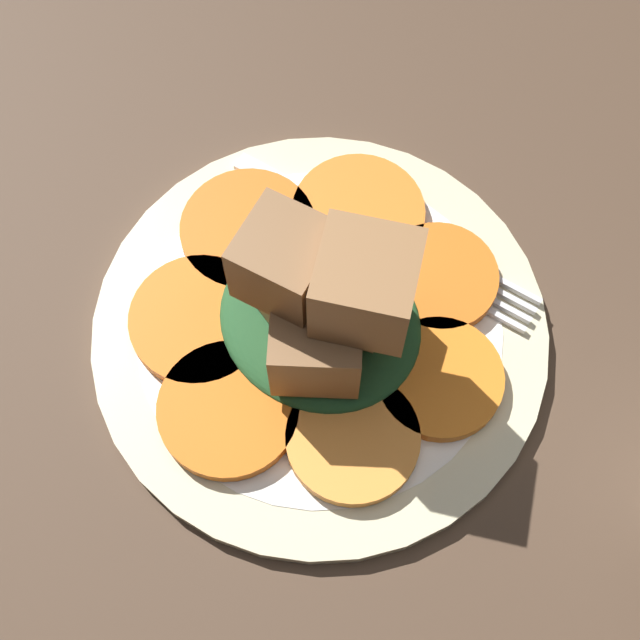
% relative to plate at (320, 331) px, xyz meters
% --- Properties ---
extents(table_slab, '(1.20, 1.20, 0.02)m').
position_rel_plate_xyz_m(table_slab, '(0.00, 0.00, -0.02)').
color(table_slab, '#4C3828').
rests_on(table_slab, ground).
extents(plate, '(0.25, 0.25, 0.01)m').
position_rel_plate_xyz_m(plate, '(0.00, 0.00, 0.00)').
color(plate, beige).
rests_on(plate, table_slab).
extents(carrot_slice_0, '(0.07, 0.07, 0.01)m').
position_rel_plate_xyz_m(carrot_slice_0, '(-0.07, -0.01, 0.01)').
color(carrot_slice_0, orange).
rests_on(carrot_slice_0, plate).
extents(carrot_slice_1, '(0.07, 0.07, 0.01)m').
position_rel_plate_xyz_m(carrot_slice_1, '(-0.04, -0.06, 0.01)').
color(carrot_slice_1, orange).
rests_on(carrot_slice_1, plate).
extents(carrot_slice_2, '(0.08, 0.08, 0.01)m').
position_rel_plate_xyz_m(carrot_slice_2, '(0.02, -0.07, 0.01)').
color(carrot_slice_2, orange).
rests_on(carrot_slice_2, plate).
extents(carrot_slice_3, '(0.08, 0.08, 0.01)m').
position_rel_plate_xyz_m(carrot_slice_3, '(0.07, -0.02, 0.01)').
color(carrot_slice_3, orange).
rests_on(carrot_slice_3, plate).
extents(carrot_slice_4, '(0.08, 0.08, 0.01)m').
position_rel_plate_xyz_m(carrot_slice_4, '(0.06, 0.04, 0.01)').
color(carrot_slice_4, orange).
rests_on(carrot_slice_4, plate).
extents(carrot_slice_5, '(0.08, 0.08, 0.01)m').
position_rel_plate_xyz_m(carrot_slice_5, '(0.01, 0.07, 0.01)').
color(carrot_slice_5, orange).
rests_on(carrot_slice_5, plate).
extents(carrot_slice_6, '(0.07, 0.07, 0.01)m').
position_rel_plate_xyz_m(carrot_slice_6, '(-0.05, 0.04, 0.01)').
color(carrot_slice_6, '#F9963A').
rests_on(carrot_slice_6, plate).
extents(center_pile, '(0.11, 0.10, 0.11)m').
position_rel_plate_xyz_m(center_pile, '(-0.00, 0.00, 0.05)').
color(center_pile, '#235128').
rests_on(center_pile, plate).
extents(fork, '(0.20, 0.03, 0.00)m').
position_rel_plate_xyz_m(fork, '(0.00, -0.07, 0.01)').
color(fork, silver).
rests_on(fork, plate).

